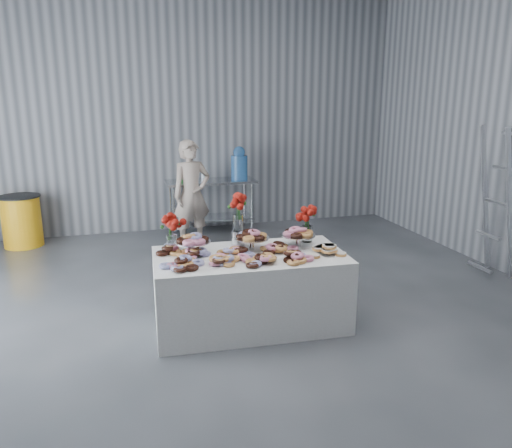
{
  "coord_description": "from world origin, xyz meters",
  "views": [
    {
      "loc": [
        -0.9,
        -4.09,
        2.3
      ],
      "look_at": [
        0.49,
        0.76,
        0.99
      ],
      "focal_mm": 35.0,
      "sensor_mm": 36.0,
      "label": 1
    }
  ],
  "objects_px": {
    "display_table": "(250,289)",
    "trash_barrel": "(22,221)",
    "prep_table": "(211,197)",
    "water_jug": "(239,164)",
    "stepladder": "(497,202)",
    "person": "(192,195)"
  },
  "relations": [
    {
      "from": "person",
      "to": "trash_barrel",
      "type": "xyz_separation_m",
      "value": [
        -2.54,
        0.77,
        -0.43
      ]
    },
    {
      "from": "display_table",
      "to": "water_jug",
      "type": "bearing_deg",
      "value": 77.5
    },
    {
      "from": "display_table",
      "to": "prep_table",
      "type": "relative_size",
      "value": 1.27
    },
    {
      "from": "water_jug",
      "to": "person",
      "type": "relative_size",
      "value": 0.34
    },
    {
      "from": "display_table",
      "to": "trash_barrel",
      "type": "bearing_deg",
      "value": 126.58
    },
    {
      "from": "display_table",
      "to": "prep_table",
      "type": "bearing_deg",
      "value": 85.24
    },
    {
      "from": "stepladder",
      "to": "person",
      "type": "bearing_deg",
      "value": 147.01
    },
    {
      "from": "display_table",
      "to": "stepladder",
      "type": "xyz_separation_m",
      "value": [
        3.4,
        0.54,
        0.6
      ]
    },
    {
      "from": "prep_table",
      "to": "person",
      "type": "distance_m",
      "value": 0.91
    },
    {
      "from": "water_jug",
      "to": "stepladder",
      "type": "relative_size",
      "value": 0.29
    },
    {
      "from": "trash_barrel",
      "to": "stepladder",
      "type": "xyz_separation_m",
      "value": [
        6.08,
        -3.07,
        0.57
      ]
    },
    {
      "from": "prep_table",
      "to": "trash_barrel",
      "type": "height_order",
      "value": "prep_table"
    },
    {
      "from": "prep_table",
      "to": "stepladder",
      "type": "bearing_deg",
      "value": -44.74
    },
    {
      "from": "display_table",
      "to": "prep_table",
      "type": "distance_m",
      "value": 3.63
    },
    {
      "from": "trash_barrel",
      "to": "display_table",
      "type": "bearing_deg",
      "value": -53.42
    },
    {
      "from": "water_jug",
      "to": "trash_barrel",
      "type": "bearing_deg",
      "value": 180.0
    },
    {
      "from": "water_jug",
      "to": "stepladder",
      "type": "distance_m",
      "value": 4.03
    },
    {
      "from": "prep_table",
      "to": "water_jug",
      "type": "bearing_deg",
      "value": -0.0
    },
    {
      "from": "person",
      "to": "stepladder",
      "type": "distance_m",
      "value": 4.23
    },
    {
      "from": "water_jug",
      "to": "trash_barrel",
      "type": "distance_m",
      "value": 3.56
    },
    {
      "from": "prep_table",
      "to": "water_jug",
      "type": "height_order",
      "value": "water_jug"
    },
    {
      "from": "person",
      "to": "stepladder",
      "type": "bearing_deg",
      "value": -47.43
    }
  ]
}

